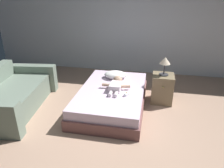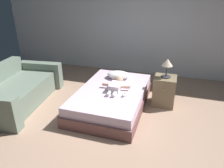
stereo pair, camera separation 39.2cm
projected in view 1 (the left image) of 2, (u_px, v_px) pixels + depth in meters
The scene contains 10 objects.
ground_plane at pixel (116, 138), 3.21m from camera, with size 8.00×8.00×0.00m, color tan.
wall_behind_bed at pixel (138, 20), 5.33m from camera, with size 8.00×0.12×2.74m, color silver.
bed at pixel (112, 98), 4.04m from camera, with size 1.22×1.95×0.37m.
pillow at pixel (116, 75), 4.42m from camera, with size 0.47×0.35×0.15m.
baby at pixel (116, 85), 3.96m from camera, with size 0.54×0.63×0.18m.
toothbrush at pixel (128, 86), 4.05m from camera, with size 0.07×0.11×0.02m.
couch at pixel (11, 95), 3.93m from camera, with size 1.26×1.97×0.73m.
nightstand at pixel (162, 88), 4.17m from camera, with size 0.41×0.44×0.57m.
lamp at pixel (165, 62), 3.94m from camera, with size 0.20×0.20×0.36m.
baby_bottle at pixel (126, 94), 3.70m from camera, with size 0.09×0.12×0.07m.
Camera 1 is at (0.46, -2.55, 2.07)m, focal length 33.76 mm.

